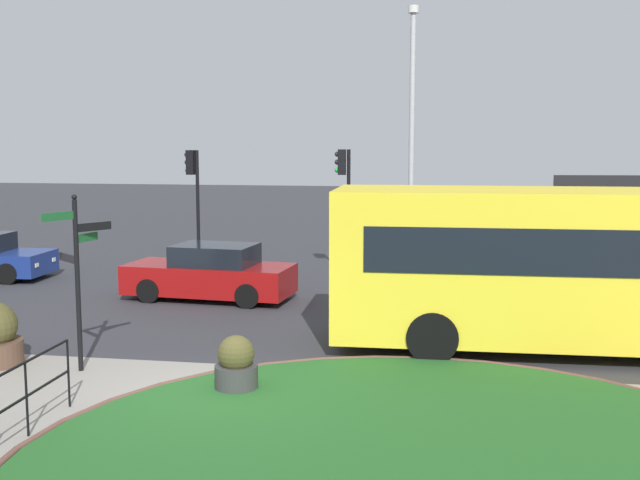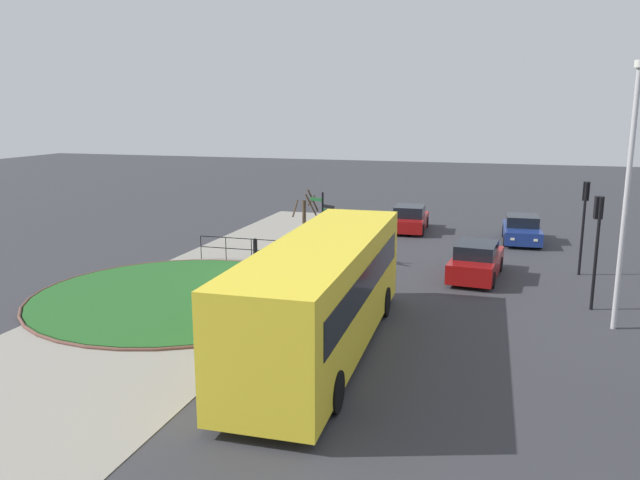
# 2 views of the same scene
# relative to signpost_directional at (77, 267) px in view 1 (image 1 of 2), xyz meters

# --- Properties ---
(ground) EXTENTS (120.00, 120.00, 0.00)m
(ground) POSITION_rel_signpost_directional_xyz_m (2.70, -1.02, -1.96)
(ground) COLOR #333338
(sidewalk_paving) EXTENTS (32.00, 7.82, 0.02)m
(sidewalk_paving) POSITION_rel_signpost_directional_xyz_m (2.70, -3.11, -1.95)
(sidewalk_paving) COLOR gray
(sidewalk_paving) RESTS_ON ground
(grass_island) EXTENTS (10.66, 10.66, 0.10)m
(grass_island) POSITION_rel_signpost_directional_xyz_m (6.37, -3.77, -1.91)
(grass_island) COLOR #235B23
(grass_island) RESTS_ON ground
(grass_kerb_ring) EXTENTS (10.97, 10.97, 0.11)m
(grass_kerb_ring) POSITION_rel_signpost_directional_xyz_m (6.37, -3.77, -1.90)
(grass_kerb_ring) COLOR brown
(grass_kerb_ring) RESTS_ON ground
(signpost_directional) EXTENTS (0.98, 1.31, 3.29)m
(signpost_directional) POSITION_rel_signpost_directional_xyz_m (0.00, 0.00, 0.00)
(signpost_directional) COLOR black
(signpost_directional) RESTS_ON ground
(railing_grass_edge) EXTENTS (0.08, 3.84, 1.13)m
(railing_grass_edge) POSITION_rel_signpost_directional_xyz_m (0.78, -3.83, -1.24)
(railing_grass_edge) COLOR black
(railing_grass_edge) RESTS_ON ground
(bus_yellow) EXTENTS (11.15, 2.92, 3.28)m
(bus_yellow) POSITION_rel_signpost_directional_xyz_m (9.91, 2.94, -0.20)
(bus_yellow) COLOR yellow
(bus_yellow) RESTS_ON ground
(car_near_lane) EXTENTS (4.58, 2.15, 1.49)m
(car_near_lane) POSITION_rel_signpost_directional_xyz_m (0.38, 6.73, -1.27)
(car_near_lane) COLOR maroon
(car_near_lane) RESTS_ON ground
(traffic_light_near) EXTENTS (0.49, 0.29, 3.97)m
(traffic_light_near) POSITION_rel_signpost_directional_xyz_m (3.42, 10.82, 0.94)
(traffic_light_near) COLOR black
(traffic_light_near) RESTS_ON ground
(traffic_light_far) EXTENTS (0.49, 0.29, 3.94)m
(traffic_light_far) POSITION_rel_signpost_directional_xyz_m (-1.47, 10.92, 0.92)
(traffic_light_far) COLOR black
(traffic_light_far) RESTS_ON ground
(lamppost_tall) EXTENTS (0.32, 0.32, 8.29)m
(lamppost_tall) POSITION_rel_signpost_directional_xyz_m (5.45, 11.29, 2.48)
(lamppost_tall) COLOR #B7B7BC
(lamppost_tall) RESTS_ON ground
(billboard_left) EXTENTS (4.11, 0.58, 3.14)m
(billboard_left) POSITION_rel_signpost_directional_xyz_m (11.97, 13.21, 0.22)
(billboard_left) COLOR black
(billboard_left) RESTS_ON ground
(planter_kerbside) EXTENTS (0.73, 0.73, 1.00)m
(planter_kerbside) POSITION_rel_signpost_directional_xyz_m (3.20, -0.77, -1.50)
(planter_kerbside) COLOR #383838
(planter_kerbside) RESTS_ON ground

